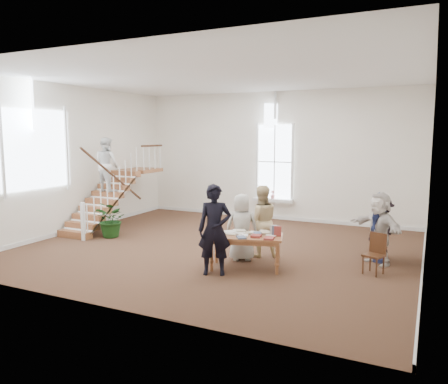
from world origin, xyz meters
The scene contains 12 objects.
ground centered at (0.00, 0.00, 0.00)m, with size 10.00×10.00×0.00m, color #42261A.
room_shell centered at (0.00, 4.39, 0.40)m, with size 10.49×10.00×10.00m.
staircase centered at (-4.34, 0.75, 1.62)m, with size 1.10×4.10×2.92m.
library_table centered at (1.34, -1.37, 0.69)m, with size 1.81×1.25×0.84m.
police_officer centered at (0.89, -2.04, 0.98)m, with size 0.72×0.47×1.97m, color black.
elderly_woman centered at (0.99, -0.79, 0.81)m, with size 0.79×0.51×1.62m, color beige.
person_yellow centered at (1.29, -0.29, 0.89)m, with size 0.86×0.67×1.78m, color beige.
woman_cluster_a centered at (3.99, 0.50, 0.84)m, with size 0.98×0.41×1.67m, color navy.
woman_cluster_b centered at (4.00, 0.95, 0.75)m, with size 0.97×0.56×1.50m, color black.
woman_cluster_c centered at (4.00, 0.30, 0.85)m, with size 1.58×0.50×1.71m, color silver.
floor_plant centered at (-3.38, -0.28, 0.53)m, with size 0.96×0.83×1.07m, color #133611.
side_chair centered at (4.03, -0.48, 0.49)m, with size 0.50×0.50×0.89m.
Camera 1 is at (5.03, -10.24, 3.03)m, focal length 35.00 mm.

